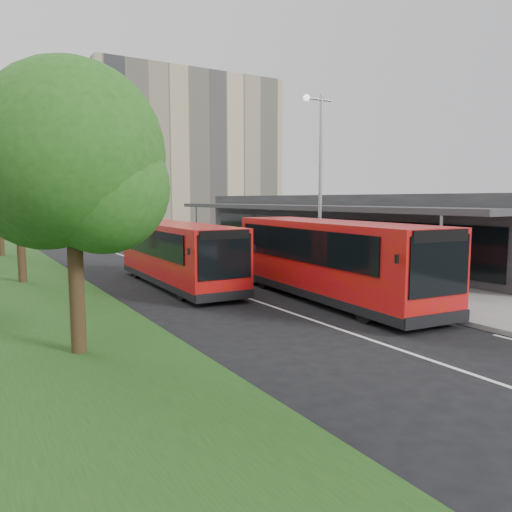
# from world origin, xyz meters

# --- Properties ---
(ground) EXTENTS (120.00, 120.00, 0.00)m
(ground) POSITION_xyz_m (0.00, 0.00, 0.00)
(ground) COLOR black
(ground) RESTS_ON ground
(pavement) EXTENTS (5.00, 80.00, 0.15)m
(pavement) POSITION_xyz_m (6.00, 20.00, 0.07)
(pavement) COLOR slate
(pavement) RESTS_ON ground
(grass_verge) EXTENTS (5.00, 80.00, 0.10)m
(grass_verge) POSITION_xyz_m (-7.00, 20.00, 0.05)
(grass_verge) COLOR #184115
(grass_verge) RESTS_ON ground
(lane_centre_line) EXTENTS (0.12, 70.00, 0.01)m
(lane_centre_line) POSITION_xyz_m (0.00, 15.00, 0.01)
(lane_centre_line) COLOR silver
(lane_centre_line) RESTS_ON ground
(kerb_dashes) EXTENTS (0.12, 56.00, 0.01)m
(kerb_dashes) POSITION_xyz_m (3.30, 19.00, 0.01)
(kerb_dashes) COLOR silver
(kerb_dashes) RESTS_ON ground
(office_block) EXTENTS (22.00, 12.00, 18.00)m
(office_block) POSITION_xyz_m (14.00, 42.00, 9.00)
(office_block) COLOR tan
(office_block) RESTS_ON ground
(station_building) EXTENTS (7.70, 26.00, 4.00)m
(station_building) POSITION_xyz_m (10.86, 8.00, 2.04)
(station_building) COLOR #28282A
(station_building) RESTS_ON ground
(tree_near) EXTENTS (4.37, 4.37, 6.97)m
(tree_near) POSITION_xyz_m (-7.01, -2.95, 4.50)
(tree_near) COLOR #312213
(tree_near) RESTS_ON ground
(tree_mid) EXTENTS (4.56, 4.56, 7.31)m
(tree_mid) POSITION_xyz_m (-7.01, 9.05, 4.72)
(tree_mid) COLOR #312213
(tree_mid) RESTS_ON ground
(lamp_post_near) EXTENTS (1.44, 0.28, 8.00)m
(lamp_post_near) POSITION_xyz_m (4.12, 2.00, 4.72)
(lamp_post_near) COLOR #979BA0
(lamp_post_near) RESTS_ON pavement
(lamp_post_far) EXTENTS (1.44, 0.28, 8.00)m
(lamp_post_far) POSITION_xyz_m (4.12, 22.00, 4.72)
(lamp_post_far) COLOR #979BA0
(lamp_post_far) RESTS_ON pavement
(bus_main) EXTENTS (3.39, 10.57, 2.95)m
(bus_main) POSITION_xyz_m (2.47, -0.91, 1.51)
(bus_main) COLOR #B90919
(bus_main) RESTS_ON ground
(bus_second) EXTENTS (2.76, 9.67, 2.71)m
(bus_second) POSITION_xyz_m (-1.25, 4.90, 1.39)
(bus_second) COLOR #B90919
(bus_second) RESTS_ON ground
(litter_bin) EXTENTS (0.52, 0.52, 0.91)m
(litter_bin) POSITION_xyz_m (5.79, 10.02, 0.60)
(litter_bin) COLOR #331E14
(litter_bin) RESTS_ON pavement
(bollard) EXTENTS (0.23, 0.23, 1.15)m
(bollard) POSITION_xyz_m (5.54, 18.35, 0.72)
(bollard) COLOR yellow
(bollard) RESTS_ON pavement
(car_near) EXTENTS (2.76, 3.95, 1.25)m
(car_near) POSITION_xyz_m (1.94, 39.24, 0.62)
(car_near) COLOR #520B18
(car_near) RESTS_ON ground
(car_far) EXTENTS (2.69, 4.09, 1.28)m
(car_far) POSITION_xyz_m (-1.00, 44.62, 0.64)
(car_far) COLOR navy
(car_far) RESTS_ON ground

